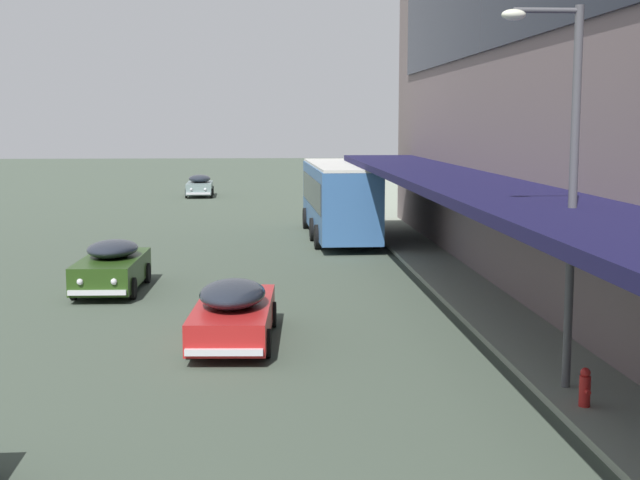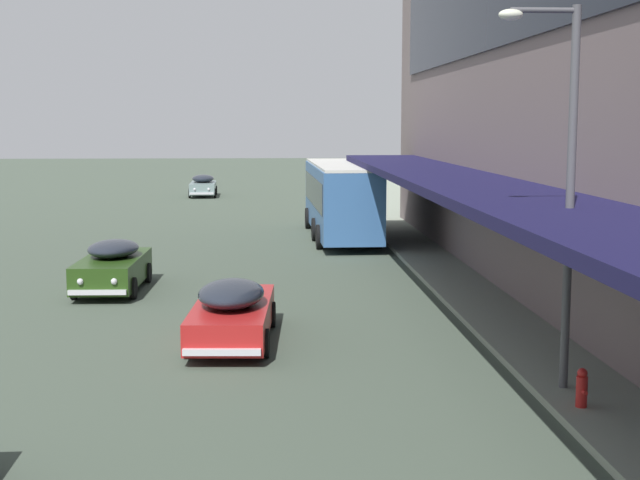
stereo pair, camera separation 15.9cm
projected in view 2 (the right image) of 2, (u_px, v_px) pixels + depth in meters
transit_bus_kerbside_front at (341, 196)px, 39.19m from camera, size 2.80×10.97×3.30m
sedan_trailing_near at (232, 311)px, 20.76m from camera, size 2.06×5.01×1.48m
sedan_lead_mid at (113, 266)px, 27.12m from camera, size 1.95×4.57×1.53m
sedan_second_near at (203, 186)px, 61.28m from camera, size 1.90×4.28×1.49m
street_lamp at (562, 170)px, 16.24m from camera, size 1.50×0.28×7.04m
fire_hydrant at (582, 388)px, 15.59m from camera, size 0.20×0.40×0.70m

